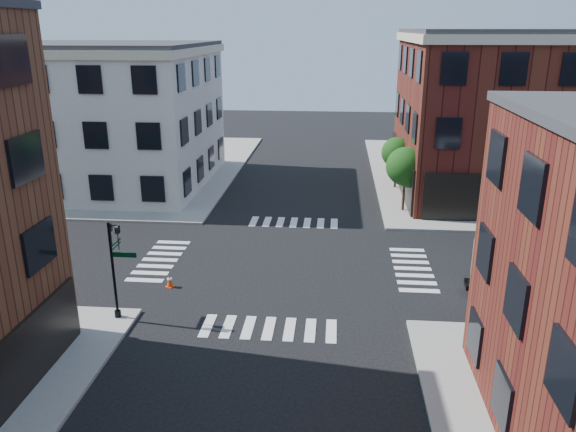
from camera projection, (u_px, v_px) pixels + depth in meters
The scene contains 10 objects.
ground at pixel (284, 264), 30.92m from camera, with size 120.00×120.00×0.00m, color black.
sidewalk_ne at pixel (545, 176), 49.00m from camera, with size 30.00×30.00×0.15m, color gray.
sidewalk_nw at pixel (82, 166), 52.46m from camera, with size 30.00×30.00×0.15m, color gray.
building_ne at pixel (573, 117), 42.43m from camera, with size 25.00×16.00×12.00m, color #461411.
building_nw at pixel (71, 116), 45.84m from camera, with size 22.00×16.00×11.00m, color silver.
tree_near at pixel (406, 168), 38.71m from camera, with size 2.69×2.69×4.49m.
tree_far at pixel (398, 154), 44.47m from camera, with size 2.43×2.43×4.07m.
signal_pole at pixel (115, 260), 24.26m from camera, with size 1.29×1.24×4.60m.
box_truck at pixel (564, 265), 26.28m from camera, with size 7.94×2.97×3.53m.
traffic_cone at pixel (170, 281), 28.14m from camera, with size 0.47×0.47×0.66m.
Camera 1 is at (2.69, -28.34, 12.38)m, focal length 35.00 mm.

